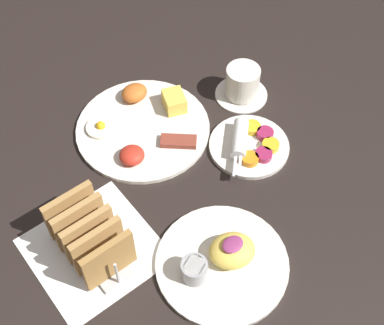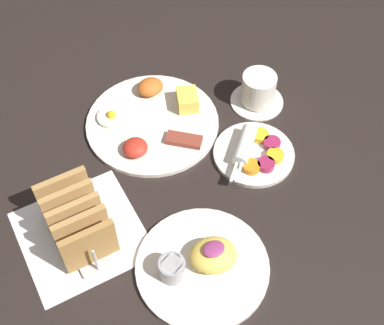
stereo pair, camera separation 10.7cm
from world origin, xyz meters
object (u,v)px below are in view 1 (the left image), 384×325
object	(u,v)px
plate_condiments	(249,144)
toast_rack	(90,236)
coffee_cup	(242,84)
plate_breakfast	(143,125)
plate_foreground	(222,261)

from	to	relation	value
plate_condiments	toast_rack	xyz separation A→B (m)	(-0.39, -0.00, 0.04)
toast_rack	coffee_cup	distance (m)	0.50
plate_breakfast	coffee_cup	bearing A→B (deg)	-13.44
coffee_cup	plate_breakfast	bearing A→B (deg)	166.56
plate_breakfast	plate_condiments	size ratio (longest dim) A/B	1.65
coffee_cup	plate_condiments	bearing A→B (deg)	-125.39
plate_breakfast	toast_rack	size ratio (longest dim) A/B	1.61
plate_breakfast	plate_foreground	world-z (taller)	plate_foreground
plate_condiments	coffee_cup	xyz separation A→B (m)	(0.09, 0.13, 0.02)
toast_rack	coffee_cup	bearing A→B (deg)	15.23
toast_rack	plate_condiments	bearing A→B (deg)	0.47
plate_breakfast	toast_rack	world-z (taller)	toast_rack
plate_condiments	plate_foreground	bearing A→B (deg)	-142.09
plate_breakfast	plate_condiments	bearing A→B (deg)	-51.73
plate_condiments	toast_rack	size ratio (longest dim) A/B	0.98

